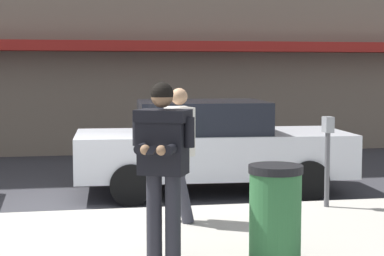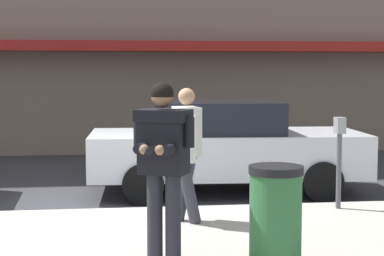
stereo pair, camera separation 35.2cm
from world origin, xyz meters
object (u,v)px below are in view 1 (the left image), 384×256
man_texting_on_phone (163,151)px  parking_meter (328,148)px  parked_sedan_mid (210,146)px  trash_bin (275,213)px  pedestrian_in_light_coat (179,146)px

man_texting_on_phone → parking_meter: size_ratio=1.42×
parked_sedan_mid → man_texting_on_phone: man_texting_on_phone is taller
trash_bin → parking_meter: bearing=57.4°
pedestrian_in_light_coat → parking_meter: pedestrian_in_light_coat is taller
parked_sedan_mid → parking_meter: 2.38m
trash_bin → pedestrian_in_light_coat: bearing=110.7°
man_texting_on_phone → parked_sedan_mid: bearing=72.0°
pedestrian_in_light_coat → trash_bin: bearing=-69.3°
pedestrian_in_light_coat → trash_bin: pedestrian_in_light_coat is taller
parking_meter → trash_bin: parking_meter is taller
pedestrian_in_light_coat → parking_meter: (2.18, 0.53, -0.14)m
parked_sedan_mid → pedestrian_in_light_coat: pedestrian_in_light_coat is taller
parked_sedan_mid → pedestrian_in_light_coat: 2.72m
pedestrian_in_light_coat → parked_sedan_mid: bearing=70.1°
parked_sedan_mid → man_texting_on_phone: 4.34m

